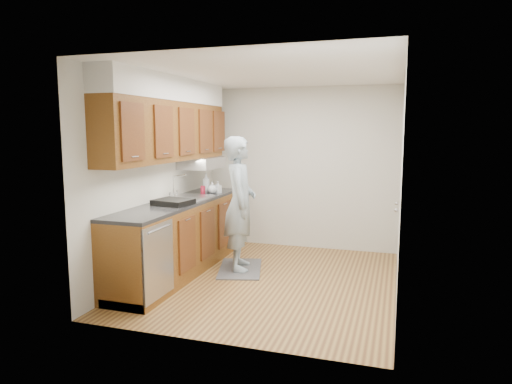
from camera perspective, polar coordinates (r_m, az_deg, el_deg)
floor at (r=5.74m, az=1.68°, el=-10.98°), size 3.50×3.50×0.00m
ceiling at (r=5.48m, az=1.79°, el=14.63°), size 3.50×3.50×0.00m
wall_left at (r=6.05m, az=-12.08°, el=1.95°), size 0.02×3.50×2.50m
wall_right at (r=5.27m, az=17.64°, el=0.91°), size 0.02×3.50×2.50m
wall_back at (r=7.16m, az=5.56°, el=2.97°), size 3.00×0.02×2.50m
counter at (r=6.03m, az=-9.39°, el=-5.33°), size 0.64×2.80×1.30m
upper_cabinets at (r=5.98m, az=-10.63°, el=8.63°), size 0.47×2.80×1.21m
closet_door at (r=5.59m, az=17.43°, el=-1.02°), size 0.02×1.22×2.05m
floor_mat at (r=6.17m, az=-1.99°, el=-9.56°), size 0.76×1.03×0.02m
person at (r=5.95m, az=-2.03°, el=-0.33°), size 0.65×0.81×1.98m
soap_bottle_a at (r=6.64m, az=-6.27°, el=1.16°), size 0.13×0.13×0.29m
soap_bottle_b at (r=6.60m, az=-4.78°, el=0.61°), size 0.11×0.11×0.17m
soap_bottle_c at (r=6.58m, az=-5.51°, el=0.56°), size 0.18×0.18×0.17m
soda_can at (r=6.48m, az=-6.65°, el=0.23°), size 0.09×0.09×0.12m
dish_rack at (r=5.64m, az=-10.31°, el=-1.24°), size 0.48×0.43×0.07m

